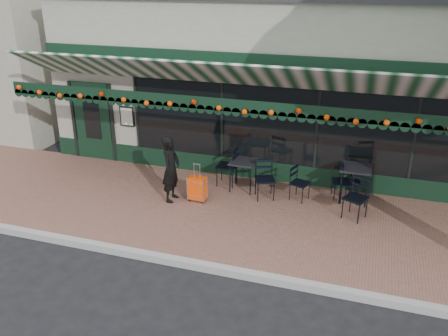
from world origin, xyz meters
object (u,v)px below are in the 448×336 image
(chair_b_front, at_px, (265,180))
(suitcase, at_px, (197,189))
(chair_b_right, at_px, (300,184))
(cafe_table_a, at_px, (356,170))
(cafe_table_b, at_px, (243,164))
(chair_b_left, at_px, (227,166))
(chair_a_front, at_px, (356,199))
(chair_a_left, at_px, (341,182))
(woman, at_px, (171,169))
(chair_a_right, at_px, (350,183))

(chair_b_front, bearing_deg, suitcase, -178.46)
(chair_b_right, bearing_deg, chair_b_front, 119.92)
(cafe_table_a, distance_m, cafe_table_b, 2.64)
(suitcase, xyz_separation_m, chair_b_left, (0.38, 1.10, 0.18))
(chair_a_front, distance_m, chair_b_right, 1.40)
(cafe_table_a, distance_m, chair_a_left, 0.47)
(woman, distance_m, cafe_table_b, 1.79)
(woman, relative_size, chair_b_right, 1.96)
(cafe_table_b, bearing_deg, chair_b_front, -25.32)
(suitcase, xyz_separation_m, chair_b_right, (2.26, 0.81, 0.09))
(cafe_table_a, height_order, chair_b_front, chair_b_front)
(chair_a_right, bearing_deg, cafe_table_a, -54.80)
(chair_a_left, bearing_deg, chair_b_right, -82.36)
(suitcase, relative_size, cafe_table_b, 1.24)
(chair_b_left, bearing_deg, chair_a_right, 88.93)
(cafe_table_a, distance_m, chair_b_front, 2.10)
(cafe_table_a, relative_size, chair_a_front, 0.92)
(suitcase, relative_size, chair_a_front, 1.01)
(chair_a_left, xyz_separation_m, chair_b_front, (-1.71, -0.56, 0.05))
(chair_a_left, relative_size, chair_a_front, 0.90)
(woman, distance_m, chair_b_right, 3.02)
(suitcase, relative_size, chair_a_right, 1.02)
(cafe_table_b, height_order, chair_b_right, chair_b_right)
(chair_a_left, distance_m, chair_b_front, 1.80)
(chair_a_left, height_order, chair_a_right, chair_a_right)
(chair_a_left, height_order, chair_b_left, chair_b_left)
(chair_a_left, relative_size, chair_a_right, 0.90)
(suitcase, relative_size, chair_a_left, 1.13)
(chair_a_left, xyz_separation_m, chair_b_right, (-0.91, -0.39, -0.01))
(suitcase, bearing_deg, chair_a_right, 21.56)
(woman, xyz_separation_m, chair_a_right, (3.97, 1.19, -0.33))
(chair_b_left, xyz_separation_m, chair_b_front, (1.08, -0.45, -0.03))
(chair_a_front, bearing_deg, chair_a_left, 135.30)
(chair_b_front, bearing_deg, woman, 178.28)
(suitcase, xyz_separation_m, cafe_table_b, (0.84, 0.94, 0.36))
(chair_a_left, bearing_deg, chair_b_front, -87.76)
(suitcase, height_order, chair_a_left, suitcase)
(chair_b_front, bearing_deg, chair_b_left, 134.95)
(cafe_table_a, xyz_separation_m, chair_a_front, (0.08, -0.87, -0.30))
(chair_a_right, height_order, chair_b_right, chair_a_right)
(chair_b_front, bearing_deg, chair_a_right, -9.99)
(woman, relative_size, chair_b_left, 1.61)
(cafe_table_b, xyz_separation_m, chair_b_front, (0.61, -0.29, -0.22))
(cafe_table_a, xyz_separation_m, chair_b_left, (-3.09, -0.05, -0.27))
(chair_a_right, bearing_deg, chair_b_front, 97.45)
(suitcase, height_order, cafe_table_b, suitcase)
(chair_a_front, bearing_deg, woman, -151.42)
(chair_a_front, bearing_deg, cafe_table_b, -170.68)
(woman, distance_m, chair_a_left, 4.00)
(chair_a_front, bearing_deg, cafe_table_a, 118.05)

